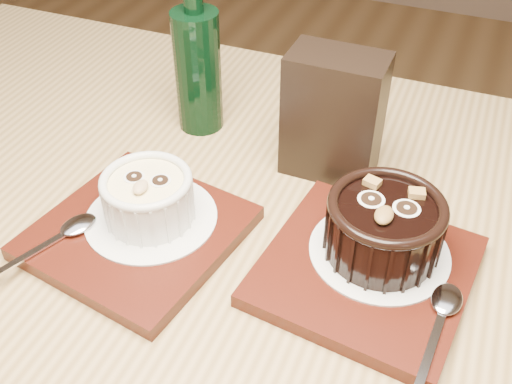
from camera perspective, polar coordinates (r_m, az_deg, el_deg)
table at (r=0.65m, az=-2.75°, el=-11.46°), size 1.21×0.81×0.75m
tray_left at (r=0.60m, az=-11.17°, el=-3.79°), size 0.21×0.21×0.01m
doily_left at (r=0.60m, az=-9.94°, el=-2.40°), size 0.13×0.13×0.00m
ramekin_white at (r=0.58m, az=-10.25°, el=-0.36°), size 0.09×0.09×0.05m
spoon_left at (r=0.59m, az=-19.35°, el=-4.62°), size 0.07×0.13×0.01m
tray_right at (r=0.56m, az=10.39°, el=-7.39°), size 0.20×0.20×0.01m
doily_right at (r=0.57m, az=11.65°, el=-5.55°), size 0.13×0.13×0.00m
ramekin_dark at (r=0.55m, az=12.11°, el=-3.08°), size 0.11×0.11×0.06m
spoon_right at (r=0.52m, az=16.86°, el=-12.40°), size 0.04×0.14×0.01m
condiment_stand at (r=0.64m, az=7.38°, el=7.22°), size 0.10×0.06×0.14m
green_bottle at (r=0.71m, az=-5.57°, el=11.81°), size 0.05×0.05×0.20m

